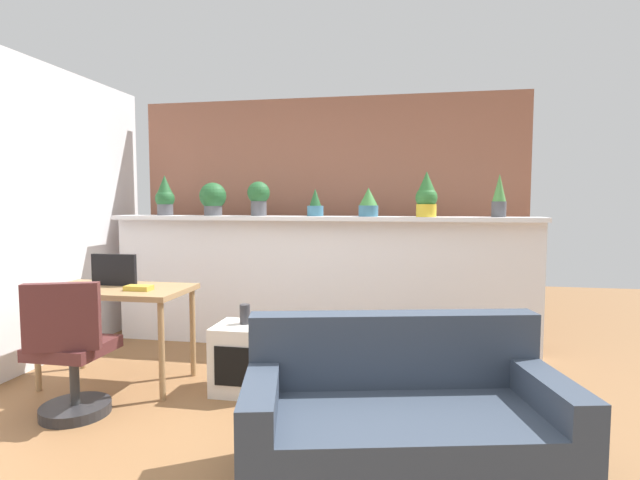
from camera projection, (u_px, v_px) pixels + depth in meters
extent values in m
plane|color=brown|center=(252.00, 450.00, 2.75)|extent=(12.00, 12.00, 0.00)
cube|color=silver|center=(317.00, 284.00, 4.66)|extent=(4.08, 0.16, 1.23)
cube|color=silver|center=(317.00, 218.00, 4.57)|extent=(4.08, 0.32, 0.04)
cube|color=#935B47|center=(328.00, 216.00, 5.20)|extent=(4.08, 0.10, 2.50)
cylinder|color=#4C4C51|center=(165.00, 210.00, 4.87)|extent=(0.16, 0.16, 0.11)
sphere|color=#235B2D|center=(165.00, 199.00, 4.86)|extent=(0.19, 0.19, 0.19)
cone|color=#235B2D|center=(165.00, 185.00, 4.85)|extent=(0.16, 0.16, 0.19)
cylinder|color=#4C4C51|center=(213.00, 211.00, 4.78)|extent=(0.17, 0.17, 0.09)
sphere|color=#235B2D|center=(213.00, 196.00, 4.77)|extent=(0.26, 0.26, 0.26)
cylinder|color=#4C4C51|center=(259.00, 208.00, 4.69)|extent=(0.15, 0.15, 0.14)
sphere|color=#235B2D|center=(259.00, 193.00, 4.68)|extent=(0.22, 0.22, 0.22)
cylinder|color=#386B84|center=(315.00, 211.00, 4.61)|extent=(0.15, 0.15, 0.10)
cone|color=#235B2D|center=(315.00, 197.00, 4.60)|extent=(0.11, 0.11, 0.16)
cylinder|color=#386B84|center=(368.00, 211.00, 4.46)|extent=(0.18, 0.18, 0.10)
cone|color=#3D843D|center=(368.00, 197.00, 4.45)|extent=(0.17, 0.17, 0.16)
cylinder|color=gold|center=(426.00, 210.00, 4.35)|extent=(0.18, 0.18, 0.11)
sphere|color=#2D7033|center=(426.00, 198.00, 4.34)|extent=(0.20, 0.20, 0.20)
cone|color=#2D7033|center=(427.00, 182.00, 4.33)|extent=(0.17, 0.17, 0.20)
cylinder|color=#4C4C51|center=(499.00, 209.00, 4.30)|extent=(0.13, 0.13, 0.14)
cone|color=#4C9347|center=(499.00, 188.00, 4.29)|extent=(0.12, 0.12, 0.24)
cylinder|color=#99754C|center=(37.00, 344.00, 3.58)|extent=(0.04, 0.04, 0.71)
cylinder|color=#99754C|center=(162.00, 351.00, 3.40)|extent=(0.04, 0.04, 0.71)
cylinder|color=#99754C|center=(82.00, 327.00, 4.07)|extent=(0.04, 0.04, 0.71)
cylinder|color=#99754C|center=(193.00, 332.00, 3.89)|extent=(0.04, 0.04, 0.71)
cube|color=#99754C|center=(116.00, 290.00, 3.71)|extent=(1.10, 0.60, 0.04)
cube|color=black|center=(114.00, 270.00, 3.79)|extent=(0.37, 0.04, 0.25)
cylinder|color=#262628|center=(76.00, 409.00, 3.20)|extent=(0.44, 0.44, 0.07)
cylinder|color=#333333|center=(75.00, 379.00, 3.18)|extent=(0.06, 0.06, 0.34)
cube|color=#4C2323|center=(73.00, 348.00, 3.17)|extent=(0.44, 0.44, 0.08)
cube|color=#4C2323|center=(62.00, 317.00, 2.96)|extent=(0.44, 0.22, 0.42)
cube|color=silver|center=(243.00, 358.00, 3.59)|extent=(0.40, 0.40, 0.50)
cube|color=black|center=(234.00, 366.00, 3.41)|extent=(0.28, 0.04, 0.28)
cylinder|color=#2D2D33|center=(245.00, 314.00, 3.59)|extent=(0.08, 0.08, 0.15)
cube|color=gold|center=(139.00, 288.00, 3.58)|extent=(0.19, 0.11, 0.04)
cube|color=#333D4C|center=(404.00, 447.00, 2.38)|extent=(1.69, 1.09, 0.40)
cube|color=#333D4C|center=(393.00, 349.00, 2.65)|extent=(1.56, 0.50, 0.40)
cube|color=#333D4C|center=(261.00, 394.00, 2.33)|extent=(0.33, 0.78, 0.16)
cube|color=#333D4C|center=(545.00, 389.00, 2.39)|extent=(0.33, 0.78, 0.16)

